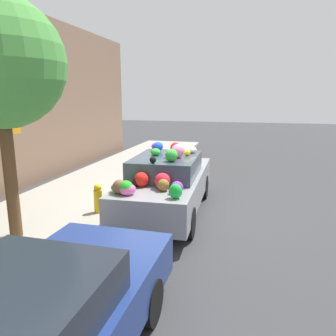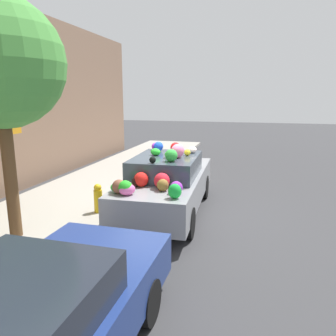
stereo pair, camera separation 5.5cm
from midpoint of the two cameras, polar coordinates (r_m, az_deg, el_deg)
name	(u,v)px [view 2 (the right image)]	position (r m, az deg, el deg)	size (l,w,h in m)	color
ground_plane	(165,212)	(8.32, -0.29, -7.66)	(60.00, 60.00, 0.00)	#38383A
sidewalk_curb	(70,201)	(9.34, -16.57, -5.53)	(24.00, 3.20, 0.12)	#9E998E
fire_hydrant	(98,198)	(8.02, -11.89, -5.18)	(0.20, 0.20, 0.70)	gold
art_car	(167,183)	(7.99, 0.06, -2.58)	(4.55, 1.83, 1.78)	gray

